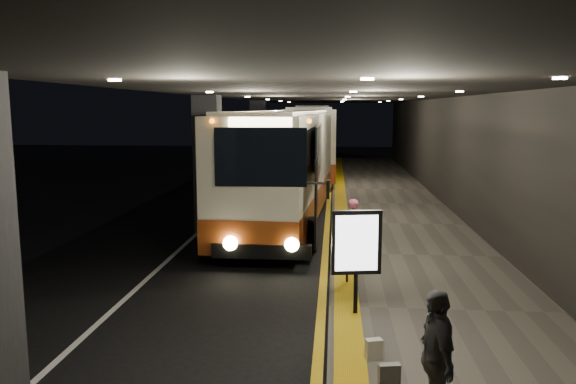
{
  "coord_description": "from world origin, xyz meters",
  "views": [
    {
      "loc": [
        2.57,
        -13.74,
        3.99
      ],
      "look_at": [
        1.3,
        1.5,
        1.7
      ],
      "focal_mm": 35.0,
      "sensor_mm": 36.0,
      "label": 1
    }
  ],
  "objects_px": {
    "coach_second": "(306,145)",
    "bag_polka": "(389,376)",
    "passenger_waiting_grey": "(436,357)",
    "coach_main": "(284,172)",
    "stanchion_post": "(347,258)",
    "info_sign": "(357,244)",
    "coach_third": "(313,134)",
    "passenger_boarding": "(354,228)",
    "bag_plain": "(374,349)"
  },
  "relations": [
    {
      "from": "coach_third",
      "to": "bag_polka",
      "type": "distance_m",
      "value": 37.35
    },
    {
      "from": "coach_second",
      "to": "passenger_waiting_grey",
      "type": "height_order",
      "value": "coach_second"
    },
    {
      "from": "coach_third",
      "to": "bag_plain",
      "type": "relative_size",
      "value": 40.78
    },
    {
      "from": "passenger_waiting_grey",
      "to": "coach_second",
      "type": "bearing_deg",
      "value": 178.81
    },
    {
      "from": "coach_main",
      "to": "bag_plain",
      "type": "xyz_separation_m",
      "value": [
        2.39,
        -10.81,
        -1.51
      ]
    },
    {
      "from": "coach_main",
      "to": "passenger_boarding",
      "type": "xyz_separation_m",
      "value": [
        2.27,
        -4.72,
        -0.91
      ]
    },
    {
      "from": "passenger_boarding",
      "to": "passenger_waiting_grey",
      "type": "distance_m",
      "value": 7.89
    },
    {
      "from": "coach_main",
      "to": "stanchion_post",
      "type": "relative_size",
      "value": 11.1
    },
    {
      "from": "passenger_boarding",
      "to": "coach_second",
      "type": "bearing_deg",
      "value": -3.12
    },
    {
      "from": "coach_main",
      "to": "coach_second",
      "type": "distance_m",
      "value": 13.51
    },
    {
      "from": "bag_polka",
      "to": "bag_plain",
      "type": "xyz_separation_m",
      "value": [
        -0.14,
        0.93,
        -0.02
      ]
    },
    {
      "from": "coach_main",
      "to": "passenger_waiting_grey",
      "type": "height_order",
      "value": "coach_main"
    },
    {
      "from": "passenger_boarding",
      "to": "passenger_waiting_grey",
      "type": "bearing_deg",
      "value": 175.33
    },
    {
      "from": "coach_main",
      "to": "passenger_boarding",
      "type": "relative_size",
      "value": 8.07
    },
    {
      "from": "coach_third",
      "to": "coach_second",
      "type": "bearing_deg",
      "value": -91.1
    },
    {
      "from": "coach_main",
      "to": "passenger_boarding",
      "type": "bearing_deg",
      "value": -61.12
    },
    {
      "from": "passenger_waiting_grey",
      "to": "stanchion_post",
      "type": "distance_m",
      "value": 5.68
    },
    {
      "from": "passenger_waiting_grey",
      "to": "coach_main",
      "type": "bearing_deg",
      "value": -174.12
    },
    {
      "from": "bag_plain",
      "to": "passenger_boarding",
      "type": "bearing_deg",
      "value": 91.07
    },
    {
      "from": "coach_main",
      "to": "bag_polka",
      "type": "relative_size",
      "value": 33.98
    },
    {
      "from": "passenger_boarding",
      "to": "passenger_waiting_grey",
      "type": "relative_size",
      "value": 0.88
    },
    {
      "from": "coach_main",
      "to": "bag_polka",
      "type": "xyz_separation_m",
      "value": [
        2.53,
        -11.74,
        -1.49
      ]
    },
    {
      "from": "coach_third",
      "to": "bag_plain",
      "type": "xyz_separation_m",
      "value": [
        2.35,
        -36.3,
        -1.63
      ]
    },
    {
      "from": "bag_plain",
      "to": "passenger_waiting_grey",
      "type": "bearing_deg",
      "value": -71.01
    },
    {
      "from": "bag_plain",
      "to": "stanchion_post",
      "type": "bearing_deg",
      "value": 95.0
    },
    {
      "from": "coach_main",
      "to": "info_sign",
      "type": "xyz_separation_m",
      "value": [
        2.17,
        -8.88,
        -0.33
      ]
    },
    {
      "from": "passenger_waiting_grey",
      "to": "bag_plain",
      "type": "distance_m",
      "value": 1.99
    },
    {
      "from": "bag_polka",
      "to": "coach_third",
      "type": "bearing_deg",
      "value": 93.84
    },
    {
      "from": "stanchion_post",
      "to": "passenger_boarding",
      "type": "bearing_deg",
      "value": 84.41
    },
    {
      "from": "passenger_waiting_grey",
      "to": "bag_plain",
      "type": "height_order",
      "value": "passenger_waiting_grey"
    },
    {
      "from": "coach_main",
      "to": "coach_third",
      "type": "relative_size",
      "value": 0.95
    },
    {
      "from": "passenger_boarding",
      "to": "bag_polka",
      "type": "distance_m",
      "value": 7.05
    },
    {
      "from": "coach_second",
      "to": "passenger_boarding",
      "type": "height_order",
      "value": "coach_second"
    },
    {
      "from": "info_sign",
      "to": "coach_second",
      "type": "bearing_deg",
      "value": 85.85
    },
    {
      "from": "passenger_waiting_grey",
      "to": "bag_polka",
      "type": "distance_m",
      "value": 1.17
    },
    {
      "from": "bag_polka",
      "to": "coach_main",
      "type": "bearing_deg",
      "value": 102.17
    },
    {
      "from": "coach_main",
      "to": "bag_polka",
      "type": "height_order",
      "value": "coach_main"
    },
    {
      "from": "coach_third",
      "to": "passenger_boarding",
      "type": "height_order",
      "value": "coach_third"
    },
    {
      "from": "coach_second",
      "to": "passenger_boarding",
      "type": "relative_size",
      "value": 8.31
    },
    {
      "from": "coach_main",
      "to": "bag_polka",
      "type": "distance_m",
      "value": 12.11
    },
    {
      "from": "coach_main",
      "to": "info_sign",
      "type": "distance_m",
      "value": 9.15
    },
    {
      "from": "coach_second",
      "to": "bag_plain",
      "type": "relative_size",
      "value": 39.87
    },
    {
      "from": "coach_third",
      "to": "passenger_boarding",
      "type": "bearing_deg",
      "value": -87.18
    },
    {
      "from": "coach_third",
      "to": "stanchion_post",
      "type": "height_order",
      "value": "coach_third"
    },
    {
      "from": "info_sign",
      "to": "stanchion_post",
      "type": "distance_m",
      "value": 2.06
    },
    {
      "from": "info_sign",
      "to": "coach_third",
      "type": "bearing_deg",
      "value": 84.12
    },
    {
      "from": "coach_third",
      "to": "info_sign",
      "type": "xyz_separation_m",
      "value": [
        2.14,
        -34.36,
        -0.45
      ]
    },
    {
      "from": "passenger_boarding",
      "to": "info_sign",
      "type": "height_order",
      "value": "info_sign"
    },
    {
      "from": "coach_second",
      "to": "bag_polka",
      "type": "distance_m",
      "value": 25.42
    },
    {
      "from": "coach_second",
      "to": "passenger_boarding",
      "type": "distance_m",
      "value": 18.39
    }
  ]
}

